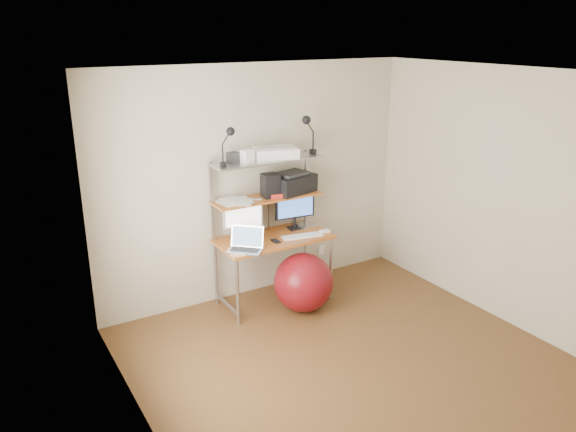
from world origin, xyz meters
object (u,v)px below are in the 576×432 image
exercise_ball (303,282)px  monitor_silver (243,216)px  printer (292,183)px  monitor_black (295,208)px  laptop (246,245)px

exercise_ball → monitor_silver: bearing=134.6°
exercise_ball → printer: bearing=72.5°
monitor_black → printer: size_ratio=0.88×
monitor_silver → printer: printer is taller
monitor_silver → printer: 0.66m
printer → monitor_silver: bearing=168.3°
laptop → printer: size_ratio=0.81×
monitor_black → laptop: size_ratio=1.10×
laptop → monitor_silver: bearing=111.8°
monitor_silver → printer: bearing=19.8°
monitor_silver → exercise_ball: size_ratio=0.73×
monitor_silver → laptop: bearing=-92.6°
monitor_silver → laptop: monitor_silver is taller
laptop → printer: (0.71, 0.30, 0.47)m
monitor_silver → exercise_ball: (0.45, -0.46, -0.67)m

